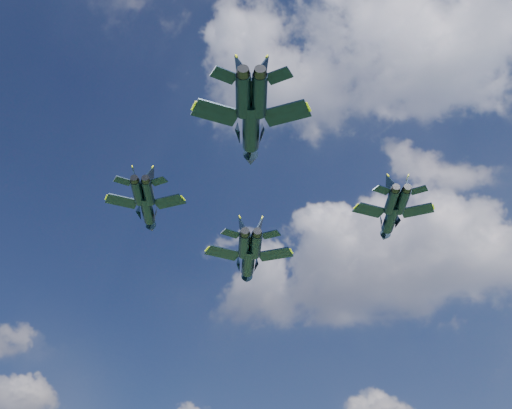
% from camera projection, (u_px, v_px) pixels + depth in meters
% --- Properties ---
extents(jet_lead, '(13.07, 17.79, 4.28)m').
position_uv_depth(jet_lead, '(248.00, 262.00, 102.15)').
color(jet_lead, black).
extents(jet_left, '(10.29, 14.14, 3.37)m').
position_uv_depth(jet_left, '(148.00, 210.00, 88.27)').
color(jet_left, black).
extents(jet_right, '(10.56, 14.53, 3.46)m').
position_uv_depth(jet_right, '(390.00, 219.00, 89.35)').
color(jet_right, black).
extents(jet_slot, '(12.99, 17.85, 4.26)m').
position_uv_depth(jet_slot, '(251.00, 129.00, 75.55)').
color(jet_slot, black).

